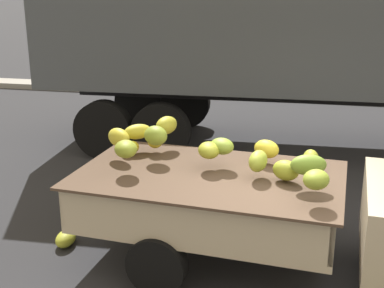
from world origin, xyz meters
TOP-DOWN VIEW (x-y plane):
  - ground at (0.00, 0.00)m, footprint 220.00×220.00m
  - curb_strip at (0.00, 9.42)m, footprint 80.00×0.80m
  - semi_trailer at (0.91, 4.93)m, footprint 12.09×3.03m
  - fallen_banana_bunch_near_tailgate at (-2.88, 0.27)m, footprint 0.26×0.38m

SIDE VIEW (x-z plane):
  - ground at x=0.00m, z-range 0.00..0.00m
  - curb_strip at x=0.00m, z-range 0.00..0.16m
  - fallen_banana_bunch_near_tailgate at x=-2.88m, z-range 0.00..0.18m
  - semi_trailer at x=0.91m, z-range 0.57..4.52m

